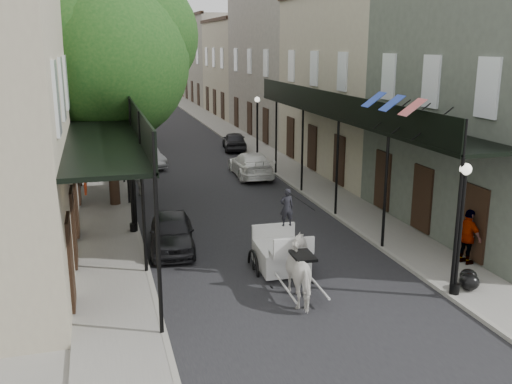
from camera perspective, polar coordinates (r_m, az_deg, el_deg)
ground at (r=16.95m, az=3.54°, el=-9.32°), size 140.00×140.00×0.00m
road at (r=35.65m, az=-7.12°, el=3.41°), size 8.00×90.00×0.01m
sidewalk_left at (r=35.26m, az=-15.19°, el=2.98°), size 2.20×90.00×0.12m
sidewalk_right at (r=36.70m, az=0.62°, el=3.94°), size 2.20×90.00×0.12m
building_row_left at (r=44.75m, az=-20.59°, el=11.65°), size 5.00×80.00×10.50m
building_row_right at (r=46.71m, az=1.43°, el=12.64°), size 5.00×80.00×10.50m
gallery_left at (r=21.76m, az=-14.68°, el=6.71°), size 2.20×18.05×4.88m
gallery_right at (r=23.94m, az=9.07°, el=7.69°), size 2.20×18.05×4.88m
tree_near at (r=24.79m, az=-13.85°, el=13.33°), size 7.31×6.80×9.63m
tree_far at (r=38.79m, az=-14.75°, el=12.64°), size 6.45×6.00×8.61m
lamppost_right_near at (r=16.38m, az=19.74°, el=-3.38°), size 0.32×0.32×3.71m
lamppost_left at (r=21.18m, az=-12.40°, el=1.12°), size 0.32×0.32×3.71m
lamppost_right_far at (r=34.23m, az=0.13°, el=6.53°), size 0.32×0.32×3.71m
horse at (r=15.76m, az=4.80°, el=-7.95°), size 0.97×2.01×1.67m
carriage at (r=17.99m, az=2.17°, el=-4.14°), size 1.79×2.51×2.79m
pedestrian_walking at (r=26.81m, az=-11.77°, el=1.51°), size 0.96×0.78×1.86m
pedestrian_sidewalk_left at (r=28.14m, az=-13.90°, el=2.05°), size 1.17×0.82×1.66m
pedestrian_sidewalk_right at (r=19.09m, az=20.44°, el=-4.22°), size 0.61×1.10×1.77m
car_left_near at (r=19.74m, az=-8.41°, el=-3.98°), size 1.86×3.80×1.25m
car_left_mid at (r=33.24m, az=-11.05°, el=3.51°), size 2.24×3.97×1.24m
car_left_far at (r=41.94m, az=-12.69°, el=5.85°), size 3.86×5.69×1.45m
car_right_near at (r=30.28m, az=-0.53°, el=2.77°), size 2.01×4.53×1.29m
car_right_far at (r=37.93m, az=-2.17°, el=5.12°), size 1.97×3.76×1.22m
trash_bags at (r=17.55m, az=20.51°, el=-8.19°), size 0.83×0.98×0.48m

